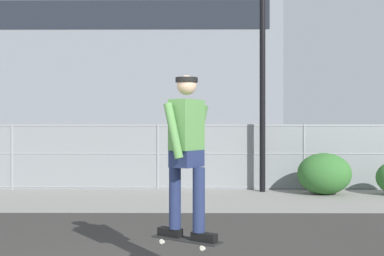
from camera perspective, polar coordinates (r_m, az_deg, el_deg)
The scene contains 9 objects.
gravel_berm at distance 7.36m, azimuth -8.18°, elevation -13.05°, with size 13.19×3.46×0.20m, color #33302D.
skateboard at distance 5.30m, azimuth -0.64°, elevation -13.09°, with size 0.78×0.60×0.07m.
skater at distance 5.17m, azimuth -0.64°, elevation -2.13°, with size 0.66×0.61×1.75m.
chain_fence at distance 13.73m, azimuth -4.08°, elevation -3.39°, with size 24.95×0.06×1.85m.
street_lamp at distance 13.65m, azimuth 8.33°, elevation 11.79°, with size 0.44×0.44×7.37m.
parked_car_near at distance 16.00m, azimuth -11.01°, elevation -3.23°, with size 4.47×2.08×1.66m.
parked_car_mid at distance 16.29m, azimuth 9.02°, elevation -3.17°, with size 4.40×1.96×1.66m.
library_building at distance 47.73m, azimuth -8.46°, elevation 9.06°, with size 29.56×10.87×18.34m.
shrub_center at distance 13.19m, azimuth 15.37°, elevation -5.23°, with size 1.41×1.15×1.09m.
Camera 1 is at (1.07, -4.01, 1.78)m, focal length 45.14 mm.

